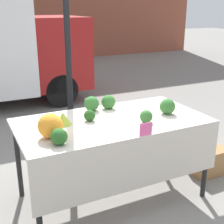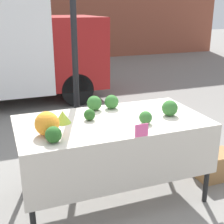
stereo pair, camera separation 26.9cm
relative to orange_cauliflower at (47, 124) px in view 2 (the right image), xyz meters
name	(u,v)px [view 2 (the right image)]	position (x,y,z in m)	size (l,w,h in m)	color
ground_plane	(112,196)	(0.65, 0.16, -0.96)	(40.00, 40.00, 0.00)	gray
tent_pole	(75,56)	(0.52, 1.02, 0.40)	(0.07, 0.07, 2.72)	black
market_table	(115,132)	(0.65, 0.09, -0.21)	(1.83, 0.96, 0.86)	beige
orange_cauliflower	(47,124)	(0.00, 0.00, 0.00)	(0.21, 0.21, 0.21)	orange
romanesco_head	(63,117)	(0.18, 0.24, -0.04)	(0.15, 0.15, 0.12)	#93B238
broccoli_head_0	(170,108)	(1.23, 0.07, -0.03)	(0.16, 0.16, 0.16)	#336B2D
broccoli_head_1	(90,115)	(0.44, 0.22, -0.05)	(0.11, 0.11, 0.11)	#23511E
broccoli_head_2	(112,102)	(0.77, 0.49, -0.03)	(0.15, 0.15, 0.15)	#336B2D
broccoli_head_3	(146,118)	(0.90, -0.05, -0.04)	(0.12, 0.12, 0.12)	#336B2D
broccoli_head_4	(94,103)	(0.58, 0.50, -0.03)	(0.16, 0.16, 0.16)	#336B2D
broccoli_head_5	(53,135)	(0.02, -0.17, -0.04)	(0.14, 0.14, 0.14)	#285B23
price_sign	(142,130)	(0.74, -0.31, -0.05)	(0.12, 0.01, 0.11)	#F45B9E
produce_crate	(215,165)	(1.90, 0.09, -0.81)	(0.42, 0.30, 0.31)	#9E7042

